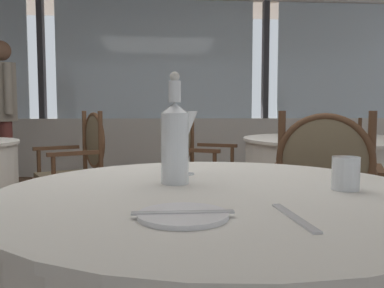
{
  "coord_description": "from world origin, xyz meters",
  "views": [
    {
      "loc": [
        0.08,
        -2.26,
        0.98
      ],
      "look_at": [
        0.17,
        -1.15,
        0.88
      ],
      "focal_mm": 37.95,
      "sensor_mm": 36.0,
      "label": 1
    }
  ],
  "objects_px": {
    "water_bottle": "(175,140)",
    "wine_glass": "(184,130)",
    "water_tumbler": "(346,173)",
    "dining_chair_1_3": "(79,164)",
    "diner_person_1": "(3,108)",
    "dining_chair_0_3": "(338,155)",
    "side_plate": "(183,215)",
    "dining_chair_0_1": "(325,193)",
    "dining_chair_0_0": "(196,160)"
  },
  "relations": [
    {
      "from": "wine_glass",
      "to": "dining_chair_0_1",
      "type": "xyz_separation_m",
      "value": [
        0.73,
        0.63,
        -0.35
      ]
    },
    {
      "from": "side_plate",
      "to": "dining_chair_0_1",
      "type": "bearing_deg",
      "value": 56.44
    },
    {
      "from": "side_plate",
      "to": "wine_glass",
      "type": "relative_size",
      "value": 0.87
    },
    {
      "from": "water_tumbler",
      "to": "dining_chair_0_3",
      "type": "xyz_separation_m",
      "value": [
        1.28,
        2.9,
        -0.29
      ]
    },
    {
      "from": "wine_glass",
      "to": "water_tumbler",
      "type": "distance_m",
      "value": 0.51
    },
    {
      "from": "water_tumbler",
      "to": "dining_chair_0_0",
      "type": "relative_size",
      "value": 0.09
    },
    {
      "from": "wine_glass",
      "to": "dining_chair_1_3",
      "type": "xyz_separation_m",
      "value": [
        -0.72,
        1.91,
        -0.36
      ]
    },
    {
      "from": "side_plate",
      "to": "water_bottle",
      "type": "distance_m",
      "value": 0.39
    },
    {
      "from": "wine_glass",
      "to": "dining_chair_0_0",
      "type": "bearing_deg",
      "value": 84.23
    },
    {
      "from": "wine_glass",
      "to": "dining_chair_0_3",
      "type": "height_order",
      "value": "wine_glass"
    },
    {
      "from": "water_bottle",
      "to": "dining_chair_0_3",
      "type": "height_order",
      "value": "water_bottle"
    },
    {
      "from": "dining_chair_0_0",
      "to": "dining_chair_1_3",
      "type": "height_order",
      "value": "dining_chair_1_3"
    },
    {
      "from": "dining_chair_0_3",
      "to": "diner_person_1",
      "type": "height_order",
      "value": "diner_person_1"
    },
    {
      "from": "dining_chair_0_1",
      "to": "diner_person_1",
      "type": "bearing_deg",
      "value": 68.68
    },
    {
      "from": "wine_glass",
      "to": "dining_chair_0_0",
      "type": "height_order",
      "value": "wine_glass"
    },
    {
      "from": "dining_chair_0_3",
      "to": "dining_chair_0_0",
      "type": "bearing_deg",
      "value": -45.21
    },
    {
      "from": "dining_chair_0_1",
      "to": "dining_chair_1_3",
      "type": "distance_m",
      "value": 1.94
    },
    {
      "from": "dining_chair_0_0",
      "to": "dining_chair_1_3",
      "type": "xyz_separation_m",
      "value": [
        -0.93,
        -0.2,
        0.01
      ]
    },
    {
      "from": "dining_chair_0_1",
      "to": "water_bottle",
      "type": "bearing_deg",
      "value": 161.12
    },
    {
      "from": "dining_chair_0_3",
      "to": "dining_chair_1_3",
      "type": "bearing_deg",
      "value": -47.95
    },
    {
      "from": "dining_chair_0_1",
      "to": "diner_person_1",
      "type": "height_order",
      "value": "diner_person_1"
    },
    {
      "from": "water_tumbler",
      "to": "dining_chair_0_0",
      "type": "bearing_deg",
      "value": 94.68
    },
    {
      "from": "water_tumbler",
      "to": "diner_person_1",
      "type": "relative_size",
      "value": 0.05
    },
    {
      "from": "dining_chair_0_1",
      "to": "dining_chair_1_3",
      "type": "height_order",
      "value": "dining_chair_0_1"
    },
    {
      "from": "dining_chair_0_0",
      "to": "dining_chair_1_3",
      "type": "bearing_deg",
      "value": -142.45
    },
    {
      "from": "dining_chair_1_3",
      "to": "wine_glass",
      "type": "bearing_deg",
      "value": 83.28
    },
    {
      "from": "water_bottle",
      "to": "dining_chair_1_3",
      "type": "relative_size",
      "value": 0.33
    },
    {
      "from": "wine_glass",
      "to": "dining_chair_0_0",
      "type": "xyz_separation_m",
      "value": [
        0.21,
        2.1,
        -0.36
      ]
    },
    {
      "from": "dining_chair_0_1",
      "to": "dining_chair_1_3",
      "type": "bearing_deg",
      "value": 74.2
    },
    {
      "from": "dining_chair_1_3",
      "to": "diner_person_1",
      "type": "height_order",
      "value": "diner_person_1"
    },
    {
      "from": "water_tumbler",
      "to": "diner_person_1",
      "type": "distance_m",
      "value": 4.3
    },
    {
      "from": "side_plate",
      "to": "wine_glass",
      "type": "bearing_deg",
      "value": 86.52
    },
    {
      "from": "water_bottle",
      "to": "wine_glass",
      "type": "bearing_deg",
      "value": 77.35
    },
    {
      "from": "water_bottle",
      "to": "dining_chair_0_0",
      "type": "distance_m",
      "value": 2.3
    },
    {
      "from": "dining_chair_1_3",
      "to": "diner_person_1",
      "type": "xyz_separation_m",
      "value": [
        -1.12,
        1.47,
        0.44
      ]
    },
    {
      "from": "side_plate",
      "to": "dining_chair_0_3",
      "type": "bearing_deg",
      "value": 61.34
    },
    {
      "from": "side_plate",
      "to": "diner_person_1",
      "type": "distance_m",
      "value": 4.31
    },
    {
      "from": "side_plate",
      "to": "dining_chair_0_0",
      "type": "bearing_deg",
      "value": 84.69
    },
    {
      "from": "water_tumbler",
      "to": "dining_chair_0_3",
      "type": "bearing_deg",
      "value": 66.21
    },
    {
      "from": "wine_glass",
      "to": "diner_person_1",
      "type": "distance_m",
      "value": 3.84
    },
    {
      "from": "wine_glass",
      "to": "dining_chair_1_3",
      "type": "bearing_deg",
      "value": 110.7
    },
    {
      "from": "water_tumbler",
      "to": "dining_chair_0_1",
      "type": "relative_size",
      "value": 0.09
    },
    {
      "from": "side_plate",
      "to": "dining_chair_0_3",
      "type": "height_order",
      "value": "dining_chair_0_3"
    },
    {
      "from": "dining_chair_0_1",
      "to": "dining_chair_0_0",
      "type": "bearing_deg",
      "value": 44.99
    },
    {
      "from": "diner_person_1",
      "to": "dining_chair_0_3",
      "type": "bearing_deg",
      "value": -48.76
    },
    {
      "from": "diner_person_1",
      "to": "dining_chair_1_3",
      "type": "bearing_deg",
      "value": -89.33
    },
    {
      "from": "water_tumbler",
      "to": "dining_chair_0_3",
      "type": "height_order",
      "value": "dining_chair_0_3"
    },
    {
      "from": "diner_person_1",
      "to": "dining_chair_0_1",
      "type": "bearing_deg",
      "value": -83.54
    },
    {
      "from": "side_plate",
      "to": "dining_chair_0_3",
      "type": "relative_size",
      "value": 0.2
    },
    {
      "from": "side_plate",
      "to": "dining_chair_0_3",
      "type": "xyz_separation_m",
      "value": [
        1.72,
        3.15,
        -0.25
      ]
    }
  ]
}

